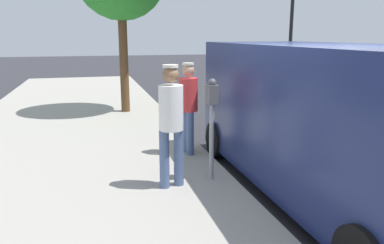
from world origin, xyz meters
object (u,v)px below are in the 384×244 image
at_px(parking_meter_near, 212,112).
at_px(pedestrian_in_white, 171,118).
at_px(pedestrian_in_red, 188,103).
at_px(traffic_light_corner, 309,7).
at_px(parked_van, 329,118).

bearing_deg(parking_meter_near, pedestrian_in_white, 10.88).
height_order(pedestrian_in_red, traffic_light_corner, traffic_light_corner).
bearing_deg(pedestrian_in_red, parked_van, 127.02).
bearing_deg(parking_meter_near, pedestrian_in_red, -89.53).
relative_size(pedestrian_in_red, parked_van, 0.32).
xyz_separation_m(pedestrian_in_red, pedestrian_in_white, (0.62, 1.46, 0.06)).
height_order(pedestrian_in_red, parked_van, parked_van).
xyz_separation_m(parking_meter_near, pedestrian_in_red, (0.01, -1.34, -0.09)).
bearing_deg(parking_meter_near, traffic_light_corner, -126.95).
height_order(parking_meter_near, pedestrian_in_red, pedestrian_in_red).
bearing_deg(traffic_light_corner, pedestrian_in_red, 49.26).
xyz_separation_m(pedestrian_in_white, parked_van, (-2.13, 0.54, 0.01)).
distance_m(pedestrian_in_red, parked_van, 2.51).
bearing_deg(pedestrian_in_white, pedestrian_in_red, -113.08).
distance_m(parking_meter_near, pedestrian_in_red, 1.34).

